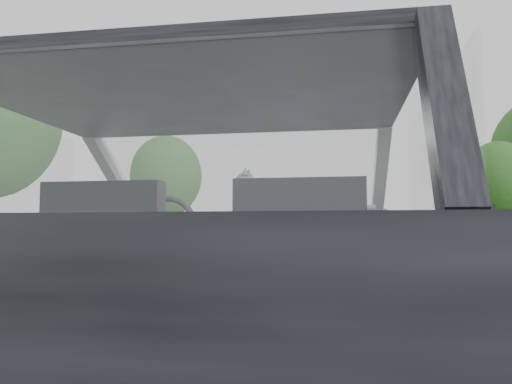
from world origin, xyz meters
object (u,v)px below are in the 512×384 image
(other_car, at_px, (307,236))
(highway_sign, at_px, (480,225))
(subject_car, at_px, (221,266))
(cat, at_px, (289,197))

(other_car, height_order, highway_sign, highway_sign)
(subject_car, height_order, other_car, subject_car)
(cat, bearing_deg, subject_car, -105.41)
(highway_sign, bearing_deg, cat, -122.27)
(cat, bearing_deg, other_car, 101.44)
(other_car, bearing_deg, subject_car, -85.63)
(cat, relative_size, highway_sign, 0.26)
(subject_car, xyz_separation_m, other_car, (-1.16, 25.13, -0.06))
(subject_car, xyz_separation_m, cat, (0.26, 0.60, 0.36))
(cat, bearing_deg, highway_sign, 80.26)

